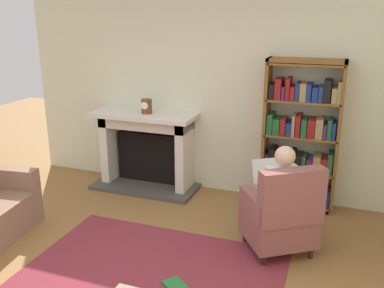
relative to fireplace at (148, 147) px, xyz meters
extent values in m
cube|color=beige|center=(0.96, 0.25, 0.78)|extent=(5.60, 0.10, 2.70)
cube|color=maroon|center=(0.96, -2.00, -0.57)|extent=(2.40, 1.80, 0.01)
cube|color=#4C4742|center=(0.00, -0.12, -0.55)|extent=(1.45, 0.64, 0.05)
cube|color=black|center=(0.00, 0.10, -0.17)|extent=(0.93, 0.20, 0.70)
cube|color=silver|center=(-0.56, -0.02, -0.06)|extent=(0.12, 0.44, 1.02)
cube|color=silver|center=(0.56, -0.02, -0.06)|extent=(0.12, 0.44, 1.02)
cube|color=silver|center=(0.00, -0.02, 0.36)|extent=(1.25, 0.44, 0.16)
cube|color=silver|center=(0.00, -0.08, 0.47)|extent=(1.41, 0.56, 0.06)
cylinder|color=brown|center=(0.05, -0.10, 0.60)|extent=(0.14, 0.14, 0.19)
cylinder|color=white|center=(0.05, -0.16, 0.62)|extent=(0.10, 0.01, 0.10)
cube|color=brown|center=(1.62, 0.04, 0.35)|extent=(0.04, 0.32, 1.85)
cube|color=brown|center=(2.48, 0.04, 0.35)|extent=(0.04, 0.32, 1.85)
cube|color=brown|center=(2.05, 0.04, 1.26)|extent=(0.90, 0.32, 0.04)
cube|color=brown|center=(2.05, 0.04, -0.51)|extent=(0.86, 0.32, 0.02)
cube|color=#997F4C|center=(1.69, 0.03, -0.39)|extent=(0.09, 0.26, 0.22)
cube|color=#4C1E59|center=(1.78, 0.03, -0.41)|extent=(0.09, 0.26, 0.18)
cube|color=#4C1E59|center=(1.86, 0.03, -0.40)|extent=(0.06, 0.26, 0.20)
cube|color=black|center=(1.92, 0.03, -0.40)|extent=(0.04, 0.26, 0.20)
cube|color=maroon|center=(1.99, 0.03, -0.41)|extent=(0.07, 0.26, 0.19)
cube|color=black|center=(2.07, 0.03, -0.39)|extent=(0.09, 0.26, 0.21)
cube|color=maroon|center=(2.14, 0.03, -0.39)|extent=(0.06, 0.26, 0.23)
cube|color=#997F4C|center=(2.20, 0.03, -0.42)|extent=(0.04, 0.26, 0.16)
cube|color=black|center=(2.24, 0.03, -0.41)|extent=(0.04, 0.26, 0.17)
cube|color=navy|center=(2.28, 0.03, -0.38)|extent=(0.04, 0.26, 0.23)
cube|color=black|center=(2.34, 0.03, -0.38)|extent=(0.06, 0.26, 0.23)
cube|color=navy|center=(2.41, 0.03, -0.39)|extent=(0.08, 0.26, 0.21)
cube|color=brown|center=(2.05, 0.04, -0.08)|extent=(0.86, 0.32, 0.02)
cube|color=#4C1E59|center=(1.67, 0.03, 0.01)|extent=(0.04, 0.26, 0.16)
cube|color=black|center=(1.73, 0.03, 0.06)|extent=(0.06, 0.26, 0.25)
cube|color=maroon|center=(1.81, 0.03, 0.05)|extent=(0.09, 0.26, 0.23)
cube|color=navy|center=(1.90, 0.03, 0.01)|extent=(0.07, 0.26, 0.16)
cube|color=black|center=(1.98, 0.03, 0.05)|extent=(0.06, 0.26, 0.23)
cube|color=black|center=(2.05, 0.03, 0.03)|extent=(0.09, 0.26, 0.20)
cube|color=#1E592D|center=(2.12, 0.03, 0.03)|extent=(0.04, 0.26, 0.19)
cube|color=#4C1E59|center=(2.18, 0.03, 0.02)|extent=(0.07, 0.26, 0.17)
cube|color=#997F4C|center=(2.27, 0.03, 0.04)|extent=(0.09, 0.26, 0.21)
cube|color=maroon|center=(2.35, 0.03, 0.03)|extent=(0.07, 0.26, 0.19)
cube|color=#1E592D|center=(2.42, 0.03, 0.06)|extent=(0.05, 0.26, 0.26)
cube|color=brown|center=(2.05, 0.04, 0.35)|extent=(0.86, 0.32, 0.02)
cube|color=#1E592D|center=(1.68, 0.03, 0.49)|extent=(0.07, 0.26, 0.25)
cube|color=#1E592D|center=(1.76, 0.03, 0.46)|extent=(0.08, 0.26, 0.20)
cube|color=maroon|center=(1.84, 0.03, 0.47)|extent=(0.06, 0.26, 0.20)
cube|color=navy|center=(1.91, 0.03, 0.44)|extent=(0.06, 0.26, 0.16)
cube|color=#997F4C|center=(1.96, 0.03, 0.49)|extent=(0.04, 0.26, 0.25)
cube|color=maroon|center=(2.01, 0.03, 0.49)|extent=(0.05, 0.26, 0.26)
cube|color=#1E592D|center=(2.09, 0.03, 0.47)|extent=(0.06, 0.26, 0.22)
cube|color=maroon|center=(2.17, 0.03, 0.47)|extent=(0.09, 0.26, 0.22)
cube|color=#997F4C|center=(2.26, 0.03, 0.48)|extent=(0.08, 0.26, 0.24)
cube|color=#4C1E59|center=(2.32, 0.03, 0.45)|extent=(0.04, 0.26, 0.18)
cube|color=#1E592D|center=(2.37, 0.03, 0.48)|extent=(0.05, 0.26, 0.24)
cube|color=navy|center=(2.42, 0.03, 0.46)|extent=(0.04, 0.26, 0.20)
cube|color=brown|center=(2.05, 0.04, 0.78)|extent=(0.86, 0.32, 0.02)
cube|color=black|center=(1.68, 0.03, 0.89)|extent=(0.06, 0.26, 0.18)
cube|color=maroon|center=(1.75, 0.03, 0.92)|extent=(0.07, 0.26, 0.25)
cube|color=#4C1E59|center=(1.82, 0.03, 0.88)|extent=(0.04, 0.26, 0.16)
cube|color=maroon|center=(1.87, 0.03, 0.92)|extent=(0.05, 0.26, 0.26)
cube|color=maroon|center=(1.92, 0.03, 0.88)|extent=(0.05, 0.26, 0.16)
cube|color=navy|center=(1.98, 0.03, 0.90)|extent=(0.04, 0.26, 0.21)
cube|color=#997F4C|center=(2.04, 0.03, 0.90)|extent=(0.07, 0.26, 0.21)
cube|color=navy|center=(2.11, 0.03, 0.90)|extent=(0.06, 0.26, 0.20)
cube|color=navy|center=(2.18, 0.03, 0.88)|extent=(0.06, 0.26, 0.17)
cube|color=navy|center=(2.24, 0.03, 0.89)|extent=(0.05, 0.26, 0.18)
cube|color=black|center=(2.31, 0.03, 0.92)|extent=(0.08, 0.26, 0.26)
cube|color=#997F4C|center=(2.39, 0.03, 0.88)|extent=(0.06, 0.26, 0.17)
cube|color=#997F4C|center=(2.45, 0.03, 0.92)|extent=(0.06, 0.26, 0.25)
cube|color=brown|center=(2.05, 0.04, 1.22)|extent=(0.86, 0.32, 0.02)
cylinder|color=#331E14|center=(2.07, -0.75, -0.51)|extent=(0.05, 0.05, 0.12)
cylinder|color=#331E14|center=(1.64, -1.04, -0.51)|extent=(0.05, 0.05, 0.12)
cylinder|color=#331E14|center=(2.34, -1.14, -0.51)|extent=(0.05, 0.05, 0.12)
cylinder|color=#331E14|center=(1.91, -1.43, -0.51)|extent=(0.05, 0.05, 0.12)
cube|color=brown|center=(1.99, -1.09, -0.30)|extent=(0.87, 0.86, 0.30)
cube|color=brown|center=(2.12, -1.29, 0.12)|extent=(0.62, 0.49, 0.55)
cube|color=brown|center=(2.21, -0.94, -0.04)|extent=(0.40, 0.51, 0.22)
cube|color=brown|center=(1.77, -1.24, -0.04)|extent=(0.40, 0.51, 0.22)
cube|color=white|center=(2.02, -1.13, 0.10)|extent=(0.38, 0.35, 0.50)
sphere|color=#D8AD8C|center=(2.02, -1.13, 0.47)|extent=(0.20, 0.20, 0.20)
cube|color=#191E3F|center=(1.97, -0.92, -0.10)|extent=(0.32, 0.40, 0.12)
cube|color=#191E3F|center=(1.84, -1.01, -0.10)|extent=(0.32, 0.40, 0.12)
cylinder|color=#191E3F|center=(1.86, -0.76, -0.36)|extent=(0.10, 0.10, 0.42)
cylinder|color=#191E3F|center=(1.73, -0.85, -0.36)|extent=(0.10, 0.10, 0.42)
cube|color=white|center=(1.83, -0.86, 0.20)|extent=(0.36, 0.29, 0.25)
cube|color=#8E6B55|center=(-1.07, -1.47, -0.05)|extent=(0.71, 0.25, 0.24)
cube|color=#267233|center=(1.24, -2.05, -0.55)|extent=(0.27, 0.25, 0.02)
camera|label=1|loc=(2.48, -5.02, 1.78)|focal=39.40mm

